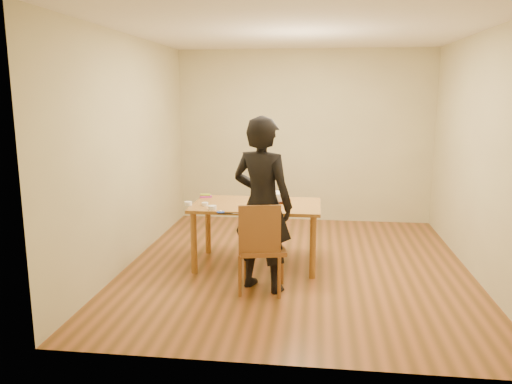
# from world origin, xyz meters

# --- Properties ---
(room_shell) EXTENTS (4.00, 4.50, 2.70)m
(room_shell) POSITION_xyz_m (0.00, 0.34, 1.35)
(room_shell) COLOR brown
(room_shell) RESTS_ON ground
(dining_table) EXTENTS (1.50, 0.89, 0.04)m
(dining_table) POSITION_xyz_m (-0.48, -0.02, 0.73)
(dining_table) COLOR brown
(dining_table) RESTS_ON floor
(dining_chair) EXTENTS (0.55, 0.55, 0.04)m
(dining_chair) POSITION_xyz_m (-0.33, -0.79, 0.45)
(dining_chair) COLOR brown
(dining_chair) RESTS_ON floor
(cake_plate) EXTENTS (0.30, 0.30, 0.02)m
(cake_plate) POSITION_xyz_m (-0.23, 0.14, 0.76)
(cake_plate) COLOR red
(cake_plate) RESTS_ON dining_table
(cake) EXTENTS (0.24, 0.24, 0.08)m
(cake) POSITION_xyz_m (-0.23, 0.14, 0.81)
(cake) COLOR white
(cake) RESTS_ON cake_plate
(frosting_dome) EXTENTS (0.24, 0.24, 0.03)m
(frosting_dome) POSITION_xyz_m (-0.23, 0.14, 0.86)
(frosting_dome) COLOR white
(frosting_dome) RESTS_ON cake
(frosting_tub) EXTENTS (0.09, 0.09, 0.08)m
(frosting_tub) POSITION_xyz_m (-0.51, -0.48, 0.79)
(frosting_tub) COLOR white
(frosting_tub) RESTS_ON dining_table
(frosting_lid) EXTENTS (0.09, 0.09, 0.01)m
(frosting_lid) POSITION_xyz_m (-0.82, -0.49, 0.75)
(frosting_lid) COLOR #1B3BB4
(frosting_lid) RESTS_ON dining_table
(frosting_dollop) EXTENTS (0.04, 0.04, 0.02)m
(frosting_dollop) POSITION_xyz_m (-0.82, -0.49, 0.77)
(frosting_dollop) COLOR white
(frosting_dollop) RESTS_ON frosting_lid
(ramekin_green) EXTENTS (0.09, 0.09, 0.04)m
(ramekin_green) POSITION_xyz_m (-0.93, -0.37, 0.77)
(ramekin_green) COLOR white
(ramekin_green) RESTS_ON dining_table
(ramekin_yellow) EXTENTS (0.08, 0.08, 0.04)m
(ramekin_yellow) POSITION_xyz_m (-1.06, -0.19, 0.77)
(ramekin_yellow) COLOR white
(ramekin_yellow) RESTS_ON dining_table
(ramekin_multi) EXTENTS (0.09, 0.09, 0.04)m
(ramekin_multi) POSITION_xyz_m (-1.26, -0.19, 0.77)
(ramekin_multi) COLOR white
(ramekin_multi) RESTS_ON dining_table
(candy_box_pink) EXTENTS (0.16, 0.11, 0.02)m
(candy_box_pink) POSITION_xyz_m (-1.15, 0.27, 0.76)
(candy_box_pink) COLOR #C62E88
(candy_box_pink) RESTS_ON dining_table
(candy_box_green) EXTENTS (0.13, 0.08, 0.02)m
(candy_box_green) POSITION_xyz_m (-1.16, 0.27, 0.78)
(candy_box_green) COLOR green
(candy_box_green) RESTS_ON candy_box_pink
(spatula) EXTENTS (0.16, 0.04, 0.01)m
(spatula) POSITION_xyz_m (-0.75, -0.55, 0.75)
(spatula) COLOR black
(spatula) RESTS_ON dining_table
(person) EXTENTS (0.78, 0.65, 1.81)m
(person) POSITION_xyz_m (-0.33, -0.75, 0.91)
(person) COLOR black
(person) RESTS_ON floor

